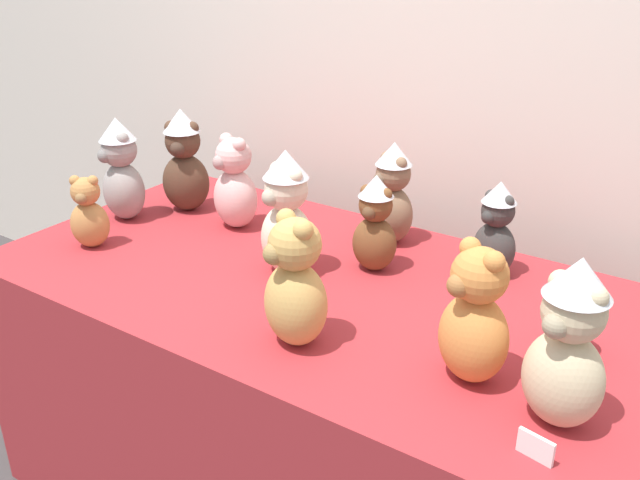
% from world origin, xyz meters
% --- Properties ---
extents(wall_back, '(7.00, 0.08, 2.60)m').
position_xyz_m(wall_back, '(0.00, 0.97, 1.30)').
color(wall_back, silver).
rests_on(wall_back, ground_plane).
extents(display_table, '(1.82, 0.94, 0.79)m').
position_xyz_m(display_table, '(0.00, 0.25, 0.40)').
color(display_table, maroon).
rests_on(display_table, ground_plane).
extents(teddy_bear_chestnut, '(0.13, 0.11, 0.27)m').
position_xyz_m(teddy_bear_chestnut, '(0.08, 0.39, 0.93)').
color(teddy_bear_chestnut, brown).
rests_on(teddy_bear_chestnut, display_table).
extents(teddy_bear_cocoa, '(0.19, 0.18, 0.34)m').
position_xyz_m(teddy_bear_cocoa, '(-0.65, 0.43, 0.96)').
color(teddy_bear_cocoa, '#4C3323').
rests_on(teddy_bear_cocoa, display_table).
extents(teddy_bear_sand, '(0.19, 0.18, 0.35)m').
position_xyz_m(teddy_bear_sand, '(0.70, 0.03, 0.96)').
color(teddy_bear_sand, '#CCB78E').
rests_on(teddy_bear_sand, display_table).
extents(teddy_bear_caramel, '(0.15, 0.14, 0.22)m').
position_xyz_m(teddy_bear_caramel, '(-0.68, 0.06, 0.89)').
color(teddy_bear_caramel, '#B27A42').
rests_on(teddy_bear_caramel, display_table).
extents(teddy_bear_ash, '(0.18, 0.17, 0.33)m').
position_xyz_m(teddy_bear_ash, '(-0.77, 0.27, 0.95)').
color(teddy_bear_ash, gray).
rests_on(teddy_bear_ash, display_table).
extents(teddy_bear_cream, '(0.19, 0.17, 0.35)m').
position_xyz_m(teddy_bear_cream, '(-0.11, 0.25, 0.96)').
color(teddy_bear_cream, beige).
rests_on(teddy_bear_cream, display_table).
extents(teddy_bear_ginger, '(0.20, 0.19, 0.31)m').
position_xyz_m(teddy_bear_ginger, '(0.50, 0.06, 0.94)').
color(teddy_bear_ginger, '#D17F3D').
rests_on(teddy_bear_ginger, display_table).
extents(teddy_bear_charcoal, '(0.15, 0.13, 0.27)m').
position_xyz_m(teddy_bear_charcoal, '(0.36, 0.55, 0.92)').
color(teddy_bear_charcoal, '#383533').
rests_on(teddy_bear_charcoal, display_table).
extents(teddy_bear_honey, '(0.20, 0.19, 0.31)m').
position_xyz_m(teddy_bear_honey, '(0.12, -0.03, 0.94)').
color(teddy_bear_honey, tan).
rests_on(teddy_bear_honey, display_table).
extents(teddy_bear_blush, '(0.18, 0.16, 0.29)m').
position_xyz_m(teddy_bear_blush, '(-0.43, 0.41, 0.93)').
color(teddy_bear_blush, beige).
rests_on(teddy_bear_blush, display_table).
extents(teddy_bear_mocha, '(0.18, 0.17, 0.31)m').
position_xyz_m(teddy_bear_mocha, '(0.03, 0.58, 0.94)').
color(teddy_bear_mocha, '#7F6047').
rests_on(teddy_bear_mocha, display_table).
extents(party_cup_red, '(0.08, 0.08, 0.11)m').
position_xyz_m(party_cup_red, '(0.65, 0.28, 0.85)').
color(party_cup_red, red).
rests_on(party_cup_red, display_table).
extents(name_card_front_left, '(0.07, 0.02, 0.05)m').
position_xyz_m(name_card_front_left, '(0.70, -0.10, 0.82)').
color(name_card_front_left, white).
rests_on(name_card_front_left, display_table).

